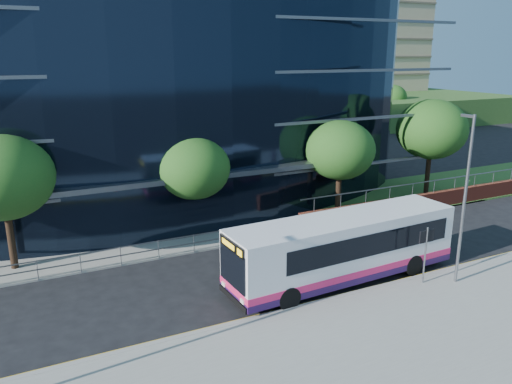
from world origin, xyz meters
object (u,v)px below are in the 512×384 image
tree_far_d (432,129)px  tree_dist_f (392,97)px  tree_far_c (340,150)px  streetlight_east (465,196)px  tree_far_b (194,169)px  street_sign (426,243)px  tree_far_a (2,178)px  tree_dist_e (310,100)px  city_bus (345,247)px

tree_far_d → tree_dist_f: (24.00, 32.00, -0.98)m
tree_far_c → streetlight_east: streetlight_east is taller
tree_far_b → tree_far_d: tree_far_d is taller
tree_far_d → streetlight_east: bearing=-129.4°
tree_far_c → tree_dist_f: bearing=45.0°
street_sign → tree_far_a: size_ratio=0.40×
tree_far_d → tree_dist_f: bearing=53.1°
tree_far_a → tree_dist_e: size_ratio=1.07×
tree_far_a → tree_dist_e: bearing=40.0°
tree_far_a → tree_far_d: bearing=2.0°
tree_dist_e → city_bus: size_ratio=0.54×
tree_far_b → tree_dist_f: 53.90m
tree_far_c → tree_dist_e: (17.00, 31.00, 0.00)m
tree_far_d → streetlight_east: streetlight_east is taller
tree_far_c → city_bus: tree_far_c is taller
tree_far_c → streetlight_east: (-1.00, -11.17, -0.10)m
tree_dist_e → city_bus: (-22.50, -39.41, -2.82)m
tree_far_c → city_bus: bearing=-123.2°
tree_far_d → tree_dist_f: size_ratio=1.23×
tree_dist_f → city_bus: (-38.50, -41.41, -2.50)m
tree_far_b → tree_dist_e: size_ratio=0.93×
tree_far_d → streetlight_east: 15.77m
tree_far_a → tree_far_d: (29.00, 1.00, 0.33)m
street_sign → tree_far_c: tree_far_c is taller
street_sign → tree_dist_e: (19.50, 41.59, 2.39)m
street_sign → tree_far_c: bearing=76.7°
street_sign → tree_far_d: bearing=45.2°
street_sign → city_bus: size_ratio=0.23×
tree_dist_f → tree_dist_e: bearing=-172.9°
tree_dist_f → city_bus: size_ratio=0.50×
tree_dist_f → city_bus: 56.60m
city_bus → tree_far_d: bearing=30.4°
tree_dist_f → streetlight_east: 55.74m
tree_far_a → tree_far_d: 29.02m
street_sign → city_bus: bearing=144.1°
tree_far_a → tree_far_c: tree_far_a is taller
tree_dist_f → streetlight_east: (-34.00, -44.17, 0.23)m
tree_far_d → street_sign: bearing=-134.8°
tree_far_c → tree_dist_e: bearing=61.3°
tree_dist_e → tree_dist_f: tree_dist_e is taller
tree_far_b → streetlight_east: size_ratio=0.76×
streetlight_east → city_bus: 5.95m
street_sign → tree_far_b: tree_far_b is taller
tree_far_d → tree_dist_e: bearing=75.1°
tree_far_a → city_bus: bearing=-30.1°
tree_far_d → streetlight_east: (-10.00, -12.17, -0.75)m
street_sign → city_bus: city_bus is taller
city_bus → tree_dist_e: bearing=57.7°
tree_far_a → city_bus: (14.50, -8.41, -3.15)m
street_sign → tree_dist_e: tree_dist_e is taller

